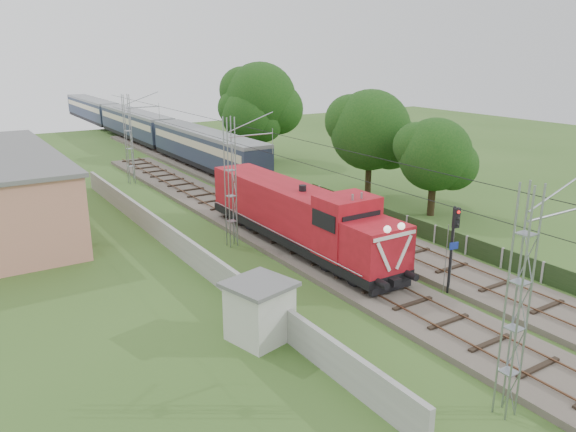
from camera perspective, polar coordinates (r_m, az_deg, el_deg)
ground at (r=27.85m, az=11.54°, el=-8.84°), size 140.00×140.00×0.00m
track_main at (r=32.69m, az=3.05°, el=-4.23°), size 4.20×70.00×0.45m
track_side at (r=45.67m, az=-1.32°, el=1.88°), size 4.20×80.00×0.45m
catenary at (r=34.20m, az=-5.79°, el=3.42°), size 3.31×70.00×8.00m
boundary_wall at (r=33.74m, az=-11.01°, el=-2.83°), size 0.25×40.00×1.50m
fence at (r=35.03m, az=17.68°, el=-2.86°), size 0.12×32.00×1.20m
locomotive at (r=33.67m, az=1.02°, el=0.09°), size 2.98×17.00×4.32m
coach_rake at (r=77.12m, az=-15.27°, el=9.10°), size 2.94×65.54×3.40m
signal_post at (r=28.54m, az=16.50°, el=-1.83°), size 0.50×0.39×4.53m
relay_hut at (r=23.82m, az=-2.91°, el=-9.58°), size 3.03×3.03×2.59m
tree_a at (r=41.83m, az=14.76°, el=5.98°), size 5.53×5.27×7.17m
tree_b at (r=45.97m, az=8.44°, el=8.55°), size 6.78×6.46×8.79m
tree_c at (r=60.37m, az=-3.87°, el=10.17°), size 6.25×5.95×8.10m
tree_d at (r=61.36m, az=-2.77°, el=11.73°), size 8.12×7.74×10.53m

